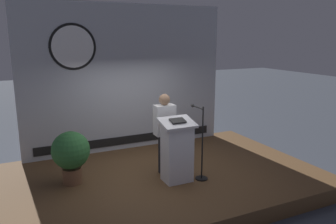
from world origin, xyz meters
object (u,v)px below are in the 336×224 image
(podium, at_px, (177,151))
(potted_plant, at_px, (71,153))
(microphone_stand, at_px, (201,153))
(speaker_person, at_px, (165,133))

(podium, relative_size, potted_plant, 1.23)
(microphone_stand, distance_m, potted_plant, 2.45)
(microphone_stand, xyz_separation_m, potted_plant, (-2.30, 0.84, 0.09))
(microphone_stand, height_order, potted_plant, microphone_stand)
(microphone_stand, relative_size, potted_plant, 1.43)
(podium, height_order, speaker_person, speaker_person)
(podium, xyz_separation_m, potted_plant, (-1.83, 0.75, -0.00))
(speaker_person, bearing_deg, potted_plant, 171.49)
(podium, distance_m, potted_plant, 1.98)
(podium, xyz_separation_m, speaker_person, (-0.04, 0.48, 0.22))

